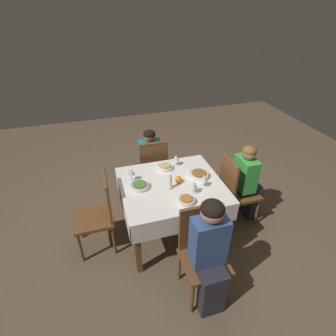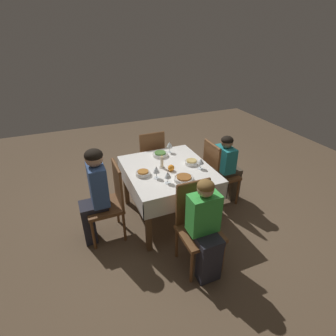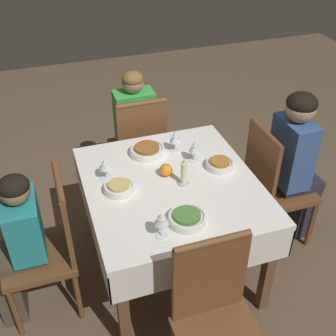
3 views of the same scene
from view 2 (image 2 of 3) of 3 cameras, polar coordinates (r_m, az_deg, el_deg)
name	(u,v)px [view 2 (image 2 of 3)]	position (r m, az deg, el deg)	size (l,w,h in m)	color
ground_plane	(168,215)	(3.63, 0.00, -10.18)	(8.00, 8.00, 0.00)	brown
dining_table	(168,175)	(3.27, 0.00, -1.45)	(1.12, 1.02, 0.73)	white
chair_north	(110,199)	(3.13, -12.58, -6.66)	(0.41, 0.41, 0.94)	brown
chair_south	(217,171)	(3.69, 10.69, -0.63)	(0.41, 0.41, 0.94)	brown
chair_west	(197,223)	(2.75, 6.37, -11.72)	(0.41, 0.41, 0.94)	brown
chair_east	(150,157)	(4.02, -3.88, 2.41)	(0.41, 0.41, 0.94)	brown
person_adult_denim	(94,191)	(3.03, -15.76, -4.90)	(0.30, 0.34, 1.16)	#282833
person_child_teal	(228,166)	(3.75, 12.93, 0.46)	(0.30, 0.33, 1.01)	#4C4233
person_child_green	(206,227)	(2.59, 8.22, -12.54)	(0.33, 0.30, 1.07)	#282833
bowl_north	(143,173)	(3.07, -5.43, -1.11)	(0.17, 0.17, 0.06)	white
wine_glass_north	(156,170)	(2.96, -2.56, -0.41)	(0.07, 0.07, 0.15)	white
bowl_south	(192,162)	(3.32, 5.15, 1.30)	(0.18, 0.18, 0.06)	white
wine_glass_south	(201,162)	(3.19, 7.16, 1.40)	(0.08, 0.08, 0.14)	white
bowl_west	(184,179)	(2.96, 3.49, -2.30)	(0.23, 0.23, 0.06)	white
wine_glass_west	(168,175)	(2.87, -0.05, -1.54)	(0.07, 0.07, 0.15)	white
bowl_east	(160,154)	(3.51, -1.71, 3.04)	(0.20, 0.20, 0.06)	white
wine_glass_east	(169,145)	(3.58, 0.32, 5.10)	(0.08, 0.08, 0.16)	white
candle_centerpiece	(162,163)	(3.20, -1.32, 1.15)	(0.07, 0.07, 0.18)	beige
orange_fruit	(171,168)	(3.14, 0.69, 0.04)	(0.08, 0.08, 0.08)	orange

